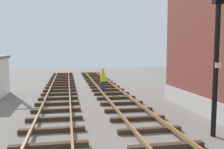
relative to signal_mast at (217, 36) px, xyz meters
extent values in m
cube|color=#38281C|center=(-2.16, -0.80, -3.55)|extent=(2.50, 0.24, 0.18)
cube|color=#38281C|center=(-2.16, 0.81, -3.55)|extent=(2.50, 0.24, 0.18)
cube|color=#38281C|center=(-2.16, 2.43, -3.55)|extent=(2.50, 0.24, 0.18)
cube|color=#38281C|center=(-2.16, 4.04, -3.55)|extent=(2.50, 0.24, 0.18)
cube|color=#38281C|center=(-2.16, 5.65, -3.55)|extent=(2.50, 0.24, 0.18)
cube|color=#38281C|center=(-2.16, 7.27, -3.55)|extent=(2.50, 0.24, 0.18)
cube|color=#38281C|center=(-2.16, 8.88, -3.55)|extent=(2.50, 0.24, 0.18)
cube|color=#38281C|center=(-2.16, 10.49, -3.55)|extent=(2.50, 0.24, 0.18)
cube|color=#38281C|center=(-2.16, 12.10, -3.55)|extent=(2.50, 0.24, 0.18)
cube|color=#38281C|center=(-2.16, 13.72, -3.55)|extent=(2.50, 0.24, 0.18)
cube|color=#38281C|center=(-2.16, 15.33, -3.55)|extent=(2.50, 0.24, 0.18)
cube|color=#38281C|center=(-2.16, 16.94, -3.55)|extent=(2.50, 0.24, 0.18)
cube|color=#38281C|center=(-2.16, 18.55, -3.55)|extent=(2.50, 0.24, 0.18)
cube|color=#38281C|center=(-2.16, 20.17, -3.55)|extent=(2.50, 0.24, 0.18)
cube|color=#38281C|center=(-2.16, 21.78, -3.55)|extent=(2.50, 0.24, 0.18)
cube|color=#38281C|center=(-2.16, 23.39, -3.55)|extent=(2.50, 0.24, 0.18)
cube|color=#38281C|center=(-2.16, 25.01, -3.55)|extent=(2.50, 0.24, 0.18)
cube|color=#38281C|center=(-5.81, -0.08, -3.55)|extent=(2.50, 0.24, 0.18)
cube|color=#38281C|center=(-5.81, 1.49, -3.55)|extent=(2.50, 0.24, 0.18)
cube|color=#38281C|center=(-5.81, 3.06, -3.55)|extent=(2.50, 0.24, 0.18)
cube|color=#38281C|center=(-5.81, 4.63, -3.55)|extent=(2.50, 0.24, 0.18)
cube|color=#38281C|center=(-5.81, 6.20, -3.55)|extent=(2.50, 0.24, 0.18)
cube|color=#38281C|center=(-5.81, 7.77, -3.55)|extent=(2.50, 0.24, 0.18)
cube|color=#38281C|center=(-5.81, 9.34, -3.55)|extent=(2.50, 0.24, 0.18)
cube|color=#38281C|center=(-5.81, 10.90, -3.55)|extent=(2.50, 0.24, 0.18)
cube|color=#38281C|center=(-5.81, 12.47, -3.55)|extent=(2.50, 0.24, 0.18)
cube|color=#38281C|center=(-5.81, 14.04, -3.55)|extent=(2.50, 0.24, 0.18)
cube|color=#38281C|center=(-5.81, 15.61, -3.55)|extent=(2.50, 0.24, 0.18)
cube|color=#38281C|center=(-5.81, 17.18, -3.55)|extent=(2.50, 0.24, 0.18)
cube|color=#38281C|center=(-5.81, 18.75, -3.55)|extent=(2.50, 0.24, 0.18)
cube|color=#38281C|center=(-5.81, 20.32, -3.55)|extent=(2.50, 0.24, 0.18)
cube|color=#38281C|center=(-5.81, 21.89, -3.55)|extent=(2.50, 0.24, 0.18)
cube|color=#38281C|center=(-5.81, 23.46, -3.55)|extent=(2.50, 0.24, 0.18)
cube|color=#38281C|center=(-5.81, 25.03, -3.55)|extent=(2.50, 0.24, 0.18)
cylinder|color=black|center=(0.00, 0.02, -1.27)|extent=(0.18, 0.18, 4.74)
cube|color=white|center=(0.00, -0.12, -1.03)|extent=(0.24, 0.03, 0.18)
cylinder|color=#262D4C|center=(-2.63, 9.88, -3.21)|extent=(0.32, 0.32, 0.85)
cylinder|color=yellow|center=(-2.63, 9.88, -2.46)|extent=(0.40, 0.40, 0.65)
sphere|color=tan|center=(-2.63, 9.88, -2.02)|extent=(0.24, 0.24, 0.24)
sphere|color=yellow|center=(-2.63, 9.88, -1.88)|extent=(0.22, 0.22, 0.22)
camera|label=1|loc=(-5.19, -7.74, -0.53)|focal=38.74mm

